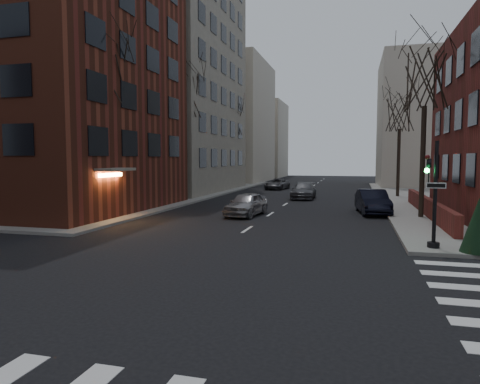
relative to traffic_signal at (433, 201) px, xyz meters
The scene contains 22 objects.
ground 12.15m from the traffic_signal, 131.43° to the right, with size 160.00×160.00×0.00m, color black.
sidewalk_far_left 42.53m from the traffic_signal, 150.37° to the left, with size 44.00×44.00×0.15m, color gray.
building_left_brick 25.61m from the traffic_signal, 162.24° to the left, with size 15.00×15.00×18.00m, color brown.
building_left_tan 37.33m from the traffic_signal, 134.92° to the left, with size 18.00×18.00×28.00m, color gray.
low_wall_right 10.18m from the traffic_signal, 82.24° to the left, with size 0.35×16.00×1.00m, color maroon.
building_distant_la 51.89m from the traffic_signal, 116.50° to the left, with size 14.00×16.00×18.00m, color #BBB29E.
building_distant_ra 42.05m from the traffic_signal, 80.23° to the left, with size 14.00×14.00×16.00m, color #BBB29E.
building_distant_lb 66.59m from the traffic_signal, 108.38° to the left, with size 10.00×12.00×14.00m, color #BBB29E.
traffic_signal is the anchor object (origin of this frame).
tree_left_a 18.66m from the traffic_signal, 163.35° to the left, with size 4.18×4.18×10.26m.
tree_left_b 24.87m from the traffic_signal, 134.54° to the left, with size 4.40×4.40×10.80m.
tree_left_c 35.76m from the traffic_signal, 118.36° to the left, with size 3.96×3.96×9.72m.
tree_right_a 10.92m from the traffic_signal, 84.53° to the left, with size 3.96×3.96×9.72m.
tree_right_b 23.71m from the traffic_signal, 87.85° to the left, with size 3.74×3.74×9.18m.
streetlamp_near 20.86m from the traffic_signal, 141.13° to the left, with size 0.36×0.36×6.28m.
streetlamp_far 36.81m from the traffic_signal, 116.06° to the left, with size 0.36×0.36×6.28m.
parked_sedan 11.06m from the traffic_signal, 99.09° to the left, with size 1.63×4.67×1.54m, color black.
car_lane_silver 12.25m from the traffic_signal, 139.18° to the left, with size 1.69×4.21×1.43m, color #97969B.
car_lane_gray 21.34m from the traffic_signal, 109.57° to the left, with size 1.95×4.81×1.40m, color #434449.
car_lane_far 32.65m from the traffic_signal, 110.35° to the left, with size 2.01×4.36×1.21m, color #45444A.
sandwich_board 9.67m from the traffic_signal, 79.89° to the left, with size 0.37×0.52×0.83m, color silver.
evergreen_shrub 1.70m from the traffic_signal, 19.06° to the right, with size 1.18×1.18×1.96m, color black.
Camera 1 is at (5.08, -8.25, 3.50)m, focal length 32.00 mm.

